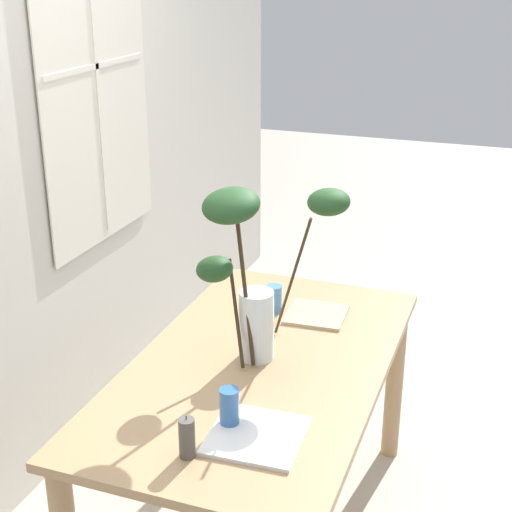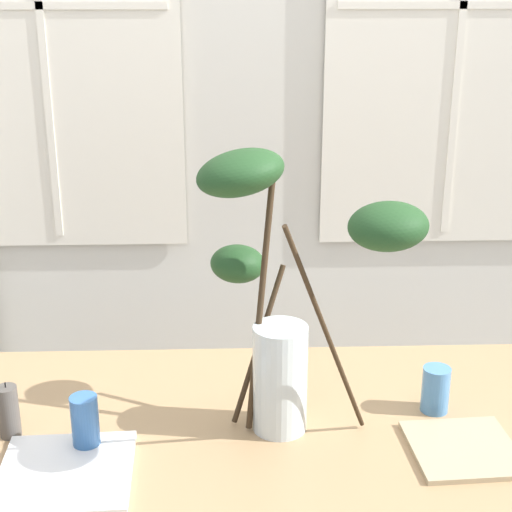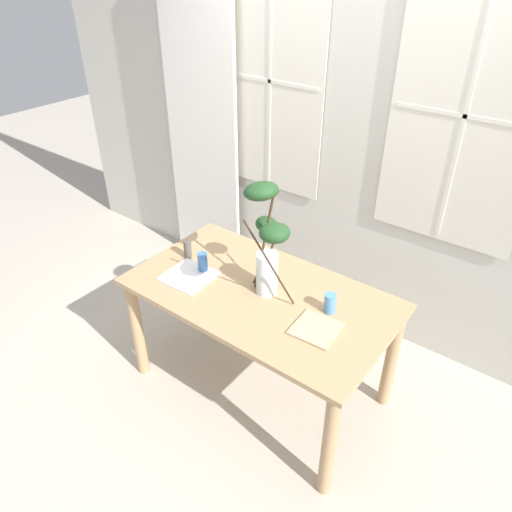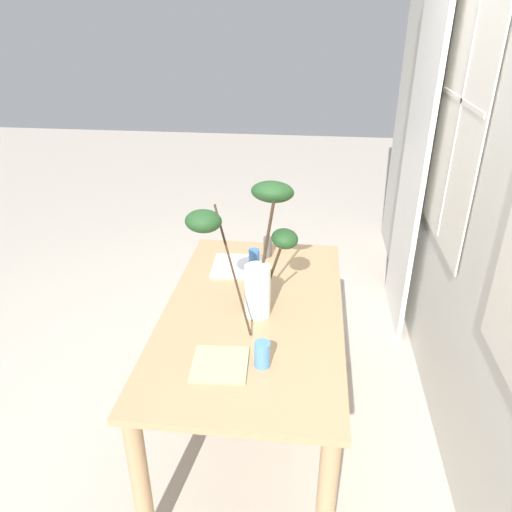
{
  "view_description": "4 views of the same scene",
  "coord_description": "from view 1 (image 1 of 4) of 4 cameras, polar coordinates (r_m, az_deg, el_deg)",
  "views": [
    {
      "loc": [
        -2.24,
        -0.8,
        2.13
      ],
      "look_at": [
        0.11,
        0.06,
        1.13
      ],
      "focal_mm": 53.66,
      "sensor_mm": 36.0,
      "label": 1
    },
    {
      "loc": [
        -0.08,
        -1.53,
        1.76
      ],
      "look_at": [
        -0.02,
        0.03,
        1.2
      ],
      "focal_mm": 54.5,
      "sensor_mm": 36.0,
      "label": 2
    },
    {
      "loc": [
        1.32,
        -1.77,
        2.47
      ],
      "look_at": [
        -0.01,
        -0.02,
        1.03
      ],
      "focal_mm": 33.73,
      "sensor_mm": 36.0,
      "label": 3
    },
    {
      "loc": [
        2.0,
        0.25,
        2.1
      ],
      "look_at": [
        -0.0,
        0.01,
        1.07
      ],
      "focal_mm": 34.46,
      "sensor_mm": 36.0,
      "label": 4
    }
  ],
  "objects": [
    {
      "name": "dining_table",
      "position": [
        2.8,
        0.31,
        -10.2
      ],
      "size": [
        1.54,
        0.87,
        0.78
      ],
      "color": "tan",
      "rests_on": "ground"
    },
    {
      "name": "drinking_glass_blue_left",
      "position": [
        2.37,
        -2.0,
        -11.25
      ],
      "size": [
        0.06,
        0.06,
        0.13
      ],
      "primitive_type": "cylinder",
      "color": "#386BAD",
      "rests_on": "dining_table"
    },
    {
      "name": "plate_square_right",
      "position": [
        3.07,
        4.52,
        -4.36
      ],
      "size": [
        0.24,
        0.24,
        0.01
      ],
      "primitive_type": "cube",
      "rotation": [
        0.0,
        0.0,
        0.06
      ],
      "color": "tan",
      "rests_on": "dining_table"
    },
    {
      "name": "plate_square_left",
      "position": [
        2.35,
        0.04,
        -13.24
      ],
      "size": [
        0.29,
        0.29,
        0.01
      ],
      "primitive_type": "cube",
      "rotation": [
        0.0,
        0.0,
        0.05
      ],
      "color": "white",
      "rests_on": "dining_table"
    },
    {
      "name": "pillar_candle",
      "position": [
        2.25,
        -5.17,
        -13.35
      ],
      "size": [
        0.05,
        0.05,
        0.14
      ],
      "color": "#514C47",
      "rests_on": "dining_table"
    },
    {
      "name": "vase_with_branches",
      "position": [
        2.61,
        0.05,
        -0.79
      ],
      "size": [
        0.52,
        0.52,
        0.66
      ],
      "color": "silver",
      "rests_on": "dining_table"
    },
    {
      "name": "drinking_glass_blue_right",
      "position": [
        3.08,
        1.33,
        -3.21
      ],
      "size": [
        0.07,
        0.07,
        0.11
      ],
      "primitive_type": "cylinder",
      "color": "#4C84BC",
      "rests_on": "dining_table"
    }
  ]
}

